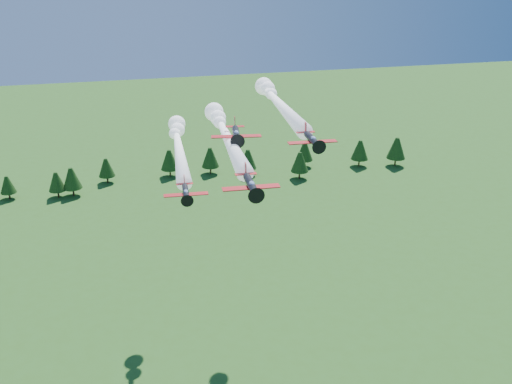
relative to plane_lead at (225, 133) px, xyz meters
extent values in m
cylinder|color=black|center=(-1.42, -24.40, 0.00)|extent=(1.40, 5.81, 1.07)
cone|color=black|center=(-1.62, -27.75, 0.00)|extent=(1.12, 1.02, 1.07)
cone|color=black|center=(-1.65, -28.39, 0.00)|extent=(0.50, 0.51, 0.47)
cylinder|color=black|center=(-1.67, -28.57, 0.00)|extent=(2.24, 0.17, 2.24)
cube|color=red|center=(-1.45, -24.82, -0.34)|extent=(7.97, 1.90, 0.13)
cube|color=red|center=(-1.20, -20.62, 0.05)|extent=(3.14, 1.09, 0.07)
cube|color=red|center=(-1.20, -20.51, 0.91)|extent=(0.15, 1.02, 1.55)
ellipsoid|color=#829BC9|center=(-1.48, -25.36, 0.43)|extent=(0.84, 1.32, 0.67)
sphere|color=white|center=(0.36, 6.22, 0.00)|extent=(2.30, 2.30, 2.30)
sphere|color=white|center=(0.58, 9.95, 0.00)|extent=(3.00, 3.00, 3.00)
sphere|color=white|center=(0.80, 13.69, 0.00)|extent=(3.70, 3.70, 3.70)
cylinder|color=black|center=(-8.91, -12.57, -5.16)|extent=(1.30, 5.06, 0.93)
cone|color=black|center=(-9.13, -15.48, -5.16)|extent=(0.99, 0.90, 0.93)
cone|color=black|center=(-9.17, -16.04, -5.16)|extent=(0.44, 0.45, 0.41)
cylinder|color=black|center=(-9.18, -16.19, -5.16)|extent=(1.95, 0.18, 1.95)
cube|color=red|center=(-8.94, -12.94, -5.45)|extent=(6.94, 1.77, 0.11)
cube|color=red|center=(-8.66, -9.29, -5.11)|extent=(2.74, 0.99, 0.06)
cube|color=red|center=(-8.65, -9.19, -4.37)|extent=(0.15, 0.89, 1.35)
ellipsoid|color=#829BC9|center=(-8.97, -13.40, -4.79)|extent=(0.75, 1.16, 0.58)
sphere|color=white|center=(-6.57, 18.27, -5.16)|extent=(2.30, 2.30, 2.30)
sphere|color=white|center=(-6.28, 22.11, -5.16)|extent=(3.00, 3.00, 3.00)
sphere|color=white|center=(-5.99, 25.95, -5.16)|extent=(3.70, 3.70, 3.70)
cylinder|color=black|center=(9.81, -17.12, 3.30)|extent=(1.36, 5.47, 1.00)
cone|color=black|center=(9.60, -20.27, 3.30)|extent=(1.06, 0.97, 1.00)
cone|color=black|center=(9.56, -20.88, 3.30)|extent=(0.47, 0.48, 0.44)
cylinder|color=black|center=(9.55, -21.05, 3.30)|extent=(2.11, 0.18, 2.11)
cube|color=red|center=(9.79, -17.52, 2.98)|extent=(7.50, 1.85, 0.12)
cube|color=red|center=(10.05, -13.57, 3.35)|extent=(2.96, 1.04, 0.07)
cube|color=red|center=(10.06, -13.47, 4.16)|extent=(0.15, 0.96, 1.46)
ellipsoid|color=#829BC9|center=(9.75, -18.02, 3.71)|extent=(0.80, 1.25, 0.63)
sphere|color=white|center=(11.88, 13.78, 3.30)|extent=(2.30, 2.30, 2.30)
sphere|color=white|center=(12.13, 17.58, 3.30)|extent=(3.00, 3.00, 3.00)
sphere|color=white|center=(12.38, 21.39, 3.30)|extent=(3.70, 3.70, 3.70)
cylinder|color=black|center=(0.79, -5.30, 1.42)|extent=(2.10, 6.15, 1.12)
cone|color=black|center=(0.21, -8.78, 1.42)|extent=(1.27, 1.18, 1.12)
cone|color=black|center=(0.10, -9.44, 1.42)|extent=(0.57, 0.58, 0.49)
cylinder|color=black|center=(0.07, -9.63, 1.42)|extent=(2.33, 0.43, 2.35)
cube|color=red|center=(0.72, -5.74, 1.06)|extent=(8.42, 2.85, 0.13)
cube|color=red|center=(1.44, -1.38, 1.48)|extent=(3.36, 1.47, 0.08)
cube|color=red|center=(1.46, -1.27, 2.37)|extent=(0.27, 1.07, 1.62)
ellipsoid|color=#829BC9|center=(0.62, -6.30, 1.87)|extent=(1.02, 1.46, 0.70)
cylinder|color=#382314|center=(-55.06, 95.28, -45.36)|extent=(0.60, 0.60, 2.24)
cone|color=black|center=(-55.06, 95.28, -41.36)|extent=(5.13, 5.13, 5.77)
cylinder|color=#382314|center=(-39.35, 92.67, -45.25)|extent=(0.60, 0.60, 2.48)
cone|color=black|center=(-39.35, 92.67, -40.81)|extent=(5.68, 5.68, 6.39)
cylinder|color=#382314|center=(-23.13, 102.28, -45.23)|extent=(0.60, 0.60, 2.52)
cone|color=black|center=(-23.13, 102.28, -40.72)|extent=(5.76, 5.76, 6.49)
cylinder|color=#382314|center=(27.21, 97.12, -45.11)|extent=(0.60, 0.60, 2.76)
cone|color=black|center=(27.21, 97.12, -40.19)|extent=(6.30, 6.30, 7.09)
cylinder|color=#382314|center=(-0.75, 103.01, -45.07)|extent=(0.60, 0.60, 2.83)
cone|color=black|center=(-0.75, 103.01, -40.01)|extent=(6.47, 6.47, 7.28)
cylinder|color=#382314|center=(70.94, 96.10, -45.05)|extent=(0.60, 0.60, 2.87)
cone|color=black|center=(70.94, 96.10, -39.92)|extent=(6.57, 6.57, 7.39)
cylinder|color=#382314|center=(84.65, 93.09, -44.92)|extent=(0.60, 0.60, 3.13)
cone|color=black|center=(84.65, 93.09, -39.33)|extent=(7.16, 7.16, 8.05)
cylinder|color=#382314|center=(44.56, 89.29, -45.09)|extent=(0.60, 0.60, 2.80)
cone|color=black|center=(44.56, 89.29, -40.09)|extent=(6.40, 6.40, 7.20)
cylinder|color=#382314|center=(14.12, 102.10, -45.08)|extent=(0.60, 0.60, 2.81)
cone|color=black|center=(14.12, 102.10, -40.07)|extent=(6.41, 6.41, 7.22)
cylinder|color=#382314|center=(50.27, 100.56, -45.10)|extent=(0.60, 0.60, 2.78)
cone|color=black|center=(50.27, 100.56, -40.14)|extent=(6.34, 6.34, 7.14)
cylinder|color=#382314|center=(-34.44, 92.80, -45.10)|extent=(0.60, 0.60, 2.78)
cone|color=black|center=(-34.44, 92.80, -40.13)|extent=(6.36, 6.36, 7.15)
camera|label=1|loc=(-18.45, -94.31, 28.83)|focal=40.00mm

